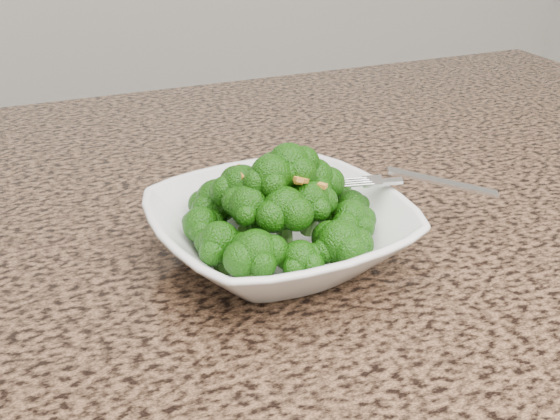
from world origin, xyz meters
name	(u,v)px	position (x,y,z in m)	size (l,w,h in m)	color
granite_counter	(179,267)	(0.00, 0.30, 0.89)	(1.64, 1.04, 0.03)	brown
bowl	(280,233)	(0.08, 0.25, 0.93)	(0.22, 0.22, 0.05)	white
broccoli_pile	(280,168)	(0.08, 0.25, 0.99)	(0.20, 0.20, 0.07)	#185209
garlic_topping	(280,125)	(0.08, 0.25, 1.03)	(0.12, 0.12, 0.01)	gold
fork	(395,181)	(0.19, 0.25, 0.96)	(0.18, 0.03, 0.01)	silver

